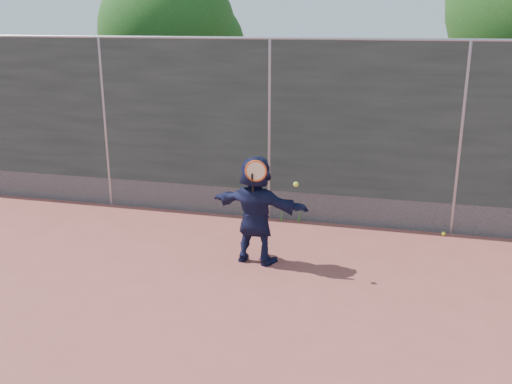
# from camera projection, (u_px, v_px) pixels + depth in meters

# --- Properties ---
(ground) EXTENTS (80.00, 80.00, 0.00)m
(ground) POSITION_uv_depth(u_px,v_px,m) (200.00, 315.00, 6.62)
(ground) COLOR #9E4C42
(ground) RESTS_ON ground
(player) EXTENTS (1.48, 0.70, 1.54)m
(player) POSITION_uv_depth(u_px,v_px,m) (256.00, 210.00, 7.88)
(player) COLOR #15193B
(player) RESTS_ON ground
(ball_ground) EXTENTS (0.07, 0.07, 0.07)m
(ball_ground) POSITION_uv_depth(u_px,v_px,m) (443.00, 234.00, 9.03)
(ball_ground) COLOR yellow
(ball_ground) RESTS_ON ground
(fence) EXTENTS (20.00, 0.06, 3.03)m
(fence) POSITION_uv_depth(u_px,v_px,m) (269.00, 127.00, 9.40)
(fence) COLOR #38423D
(fence) RESTS_ON ground
(swing_action) EXTENTS (0.73, 0.17, 0.51)m
(swing_action) POSITION_uv_depth(u_px,v_px,m) (260.00, 174.00, 7.50)
(swing_action) COLOR #DF4D15
(swing_action) RESTS_ON ground
(tree_left) EXTENTS (3.15, 3.00, 4.53)m
(tree_left) POSITION_uv_depth(u_px,v_px,m) (175.00, 36.00, 12.51)
(tree_left) COLOR #382314
(tree_left) RESTS_ON ground
(weed_clump) EXTENTS (0.68, 0.07, 0.30)m
(weed_clump) POSITION_uv_depth(u_px,v_px,m) (284.00, 214.00, 9.65)
(weed_clump) COLOR #387226
(weed_clump) RESTS_ON ground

